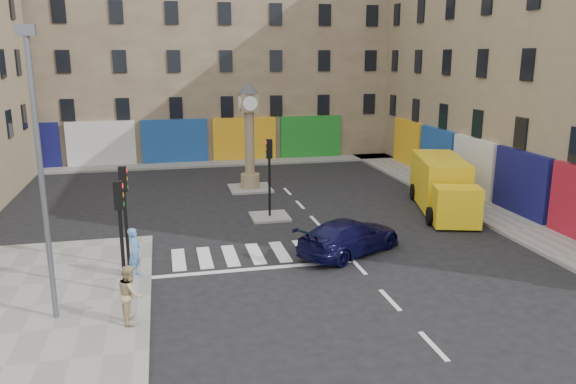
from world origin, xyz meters
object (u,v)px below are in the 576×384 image
object	(u,v)px
clock_pillar	(249,129)
pedestrian_blue	(135,252)
navy_sedan	(350,237)
pedestrian_tan	(130,294)
traffic_light_island	(269,165)
traffic_light_left_near	(120,219)
lamp_post	(40,162)
yellow_van	(442,185)
traffic_light_left_far	(124,200)

from	to	relation	value
clock_pillar	pedestrian_blue	distance (m)	14.07
clock_pillar	pedestrian_blue	xyz separation A→B (m)	(-6.00, -12.48, -2.52)
navy_sedan	pedestrian_tan	xyz separation A→B (m)	(-8.15, -4.46, 0.32)
traffic_light_island	navy_sedan	world-z (taller)	traffic_light_island
traffic_light_island	traffic_light_left_near	bearing A→B (deg)	-128.93
lamp_post	traffic_light_left_near	bearing A→B (deg)	36.38
pedestrian_tan	navy_sedan	bearing A→B (deg)	-66.14
yellow_van	traffic_light_island	bearing A→B (deg)	-167.36
traffic_light_left_near	lamp_post	size ratio (longest dim) A/B	0.45
traffic_light_island	yellow_van	distance (m)	8.87
traffic_light_island	lamp_post	size ratio (longest dim) A/B	0.45
traffic_light_left_far	pedestrian_tan	xyz separation A→B (m)	(0.30, -4.59, -1.61)
traffic_light_left_far	traffic_light_island	size ratio (longest dim) A/B	1.00
lamp_post	pedestrian_blue	xyz separation A→B (m)	(2.20, 2.72, -3.77)
traffic_light_left_near	lamp_post	bearing A→B (deg)	-143.62
yellow_van	pedestrian_tan	bearing A→B (deg)	-131.48
navy_sedan	pedestrian_tan	distance (m)	9.29
traffic_light_left_far	lamp_post	world-z (taller)	lamp_post
traffic_light_island	pedestrian_blue	distance (m)	8.97
traffic_light_left_far	clock_pillar	xyz separation A→B (m)	(6.30, 11.40, 0.93)
traffic_light_island	navy_sedan	size ratio (longest dim) A/B	0.78
pedestrian_blue	navy_sedan	bearing A→B (deg)	-65.50
traffic_light_left_near	traffic_light_island	world-z (taller)	traffic_light_left_near
traffic_light_left_far	pedestrian_tan	world-z (taller)	traffic_light_left_far
clock_pillar	navy_sedan	xyz separation A→B (m)	(2.15, -11.52, -2.86)
traffic_light_left_near	traffic_light_left_far	xyz separation A→B (m)	(0.00, 2.40, 0.00)
navy_sedan	pedestrian_tan	bearing A→B (deg)	88.37
pedestrian_tan	lamp_post	bearing A→B (deg)	65.45
traffic_light_island	clock_pillar	xyz separation A→B (m)	(0.00, 6.00, 0.96)
clock_pillar	yellow_van	distance (m)	11.12
lamp_post	yellow_van	bearing A→B (deg)	27.25
navy_sedan	traffic_light_left_near	bearing A→B (deg)	74.73
pedestrian_blue	pedestrian_tan	world-z (taller)	pedestrian_blue
lamp_post	pedestrian_blue	bearing A→B (deg)	51.03
traffic_light_left_near	yellow_van	bearing A→B (deg)	25.97
clock_pillar	yellow_van	size ratio (longest dim) A/B	0.83
traffic_light_left_far	traffic_light_island	distance (m)	8.30
navy_sedan	pedestrian_tan	size ratio (longest dim) A/B	2.76
traffic_light_left_near	pedestrian_tan	size ratio (longest dim) A/B	2.15
pedestrian_blue	pedestrian_tan	xyz separation A→B (m)	(0.00, -3.51, -0.02)
traffic_light_left_far	clock_pillar	world-z (taller)	clock_pillar
navy_sedan	pedestrian_blue	xyz separation A→B (m)	(-8.15, -0.95, 0.34)
traffic_light_left_near	pedestrian_blue	world-z (taller)	traffic_light_left_near
traffic_light_island	pedestrian_blue	world-z (taller)	traffic_light_island
yellow_van	pedestrian_blue	bearing A→B (deg)	-142.14
navy_sedan	traffic_light_island	bearing A→B (deg)	-9.11
yellow_van	clock_pillar	bearing A→B (deg)	159.27
traffic_light_left_near	clock_pillar	bearing A→B (deg)	65.45
traffic_light_left_far	yellow_van	world-z (taller)	traffic_light_left_far
lamp_post	clock_pillar	world-z (taller)	lamp_post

